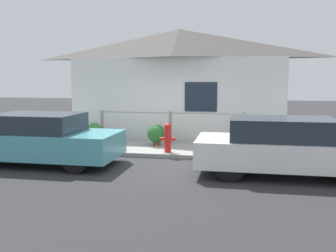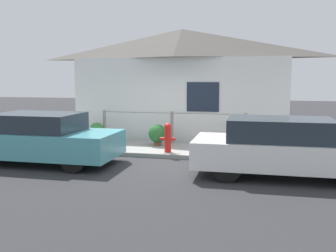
# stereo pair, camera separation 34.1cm
# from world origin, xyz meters

# --- Properties ---
(ground_plane) EXTENTS (60.00, 60.00, 0.00)m
(ground_plane) POSITION_xyz_m (0.00, 0.00, 0.00)
(ground_plane) COLOR #2D2D30
(sidewalk) EXTENTS (24.00, 2.08, 0.12)m
(sidewalk) POSITION_xyz_m (0.00, 1.04, 0.06)
(sidewalk) COLOR gray
(sidewalk) RESTS_ON ground_plane
(house) EXTENTS (7.96, 2.23, 4.06)m
(house) POSITION_xyz_m (0.00, 3.48, 3.26)
(house) COLOR white
(house) RESTS_ON ground_plane
(fence) EXTENTS (4.90, 0.10, 1.05)m
(fence) POSITION_xyz_m (0.00, 1.93, 0.71)
(fence) COLOR gray
(fence) RESTS_ON sidewalk
(car_left) EXTENTS (3.97, 1.80, 1.35)m
(car_left) POSITION_xyz_m (-2.82, -1.28, 0.68)
(car_left) COLOR teal
(car_left) RESTS_ON ground_plane
(car_right) EXTENTS (4.27, 1.78, 1.36)m
(car_right) POSITION_xyz_m (3.37, -1.28, 0.69)
(car_right) COLOR white
(car_right) RESTS_ON ground_plane
(fire_hydrant) EXTENTS (0.46, 0.21, 0.85)m
(fire_hydrant) POSITION_xyz_m (0.23, 0.35, 0.57)
(fire_hydrant) COLOR red
(fire_hydrant) RESTS_ON sidewalk
(potted_plant_near_hydrant) EXTENTS (0.59, 0.59, 0.68)m
(potted_plant_near_hydrant) POSITION_xyz_m (-0.34, 1.33, 0.50)
(potted_plant_near_hydrant) COLOR brown
(potted_plant_near_hydrant) RESTS_ON sidewalk
(potted_plant_by_fence) EXTENTS (0.51, 0.51, 0.64)m
(potted_plant_by_fence) POSITION_xyz_m (-2.61, 1.72, 0.47)
(potted_plant_by_fence) COLOR brown
(potted_plant_by_fence) RESTS_ON sidewalk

